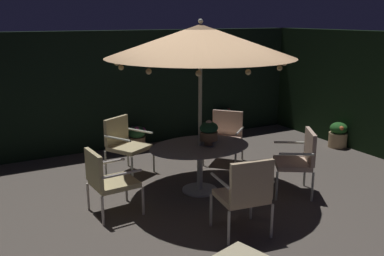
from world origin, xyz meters
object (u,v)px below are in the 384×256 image
Objects in this scene: centerpiece_planter at (209,131)px; patio_dining_table at (200,154)px; patio_chair_southeast at (107,178)px; patio_chair_south at (245,191)px; patio_chair_northeast at (225,134)px; patio_chair_east at (125,141)px; potted_plant_back_left at (338,135)px; potted_plant_right_far at (137,137)px; patio_umbrella at (200,41)px; patio_chair_north at (299,157)px; potted_plant_back_right at (225,121)px.

patio_dining_table is at bearing 156.51° from centerpiece_planter.
patio_chair_south reaches higher than patio_chair_southeast.
patio_chair_east is at bearing 170.91° from patio_chair_northeast.
patio_chair_southeast is at bearing -171.52° from potted_plant_back_left.
patio_chair_southeast is 1.85× the size of potted_plant_right_far.
patio_chair_east is 0.95× the size of patio_chair_south.
patio_chair_east is 1.05× the size of patio_chair_southeast.
patio_chair_northeast is 1.95m from potted_plant_right_far.
patio_chair_south is (-1.34, -2.55, 0.05)m from patio_chair_northeast.
patio_chair_northeast is 1.90m from patio_chair_east.
patio_chair_northeast is at bearing 42.45° from patio_umbrella.
potted_plant_right_far is (-1.36, 3.35, -0.33)m from patio_chair_north.
patio_umbrella is at bearing -60.59° from patio_chair_east.
patio_chair_east is at bearing 171.50° from potted_plant_back_left.
patio_umbrella is 1.37m from centerpiece_planter.
centerpiece_planter is 0.39× the size of patio_chair_south.
patio_umbrella reaches higher than potted_plant_right_far.
potted_plant_back_right is at bearing 50.63° from patio_dining_table.
patio_chair_northeast is 1.77× the size of potted_plant_back_left.
patio_dining_table is 1.53m from patio_chair_north.
centerpiece_planter is 1.71m from patio_chair_southeast.
patio_chair_north is 2.90m from patio_chair_southeast.
patio_dining_table is 1.60× the size of patio_chair_north.
patio_dining_table is at bearing -137.55° from patio_chair_northeast.
patio_umbrella is at bearing -129.37° from potted_plant_back_right.
patio_chair_south is (-0.22, -1.52, -0.02)m from patio_dining_table.
patio_chair_north is 1.85m from patio_chair_northeast.
patio_chair_east is 3.25m from potted_plant_back_right.
patio_chair_east is (-0.75, 1.33, -0.04)m from patio_dining_table.
patio_chair_northeast is 1.88× the size of potted_plant_right_far.
patio_dining_table is 1.70× the size of patio_chair_northeast.
patio_chair_south reaches higher than patio_dining_table.
patio_chair_southeast is (-1.52, -0.12, -0.08)m from patio_dining_table.
patio_chair_southeast reaches higher than potted_plant_back_left.
potted_plant_right_far is at bearing 112.05° from patio_chair_north.
patio_umbrella reaches higher than potted_plant_back_left.
potted_plant_back_right is (2.41, 4.19, -0.28)m from patio_chair_south.
patio_dining_table is at bearing -88.61° from potted_plant_right_far.
patio_dining_table is 3.47m from potted_plant_back_right.
potted_plant_back_right reaches higher than potted_plant_right_far.
potted_plant_back_left is (3.73, 0.66, -2.07)m from patio_umbrella.
patio_umbrella reaches higher than potted_plant_back_right.
patio_chair_north reaches higher than patio_dining_table.
patio_chair_north is at bearing -104.46° from potted_plant_back_right.
patio_chair_south is at bearing -117.80° from patio_chair_northeast.
patio_chair_northeast reaches higher than patio_dining_table.
centerpiece_planter reaches higher than potted_plant_back_left.
patio_dining_table is at bearing 31.53° from patio_umbrella.
patio_chair_east is 1.65m from patio_chair_southeast.
patio_dining_table is 1.53m from patio_chair_east.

